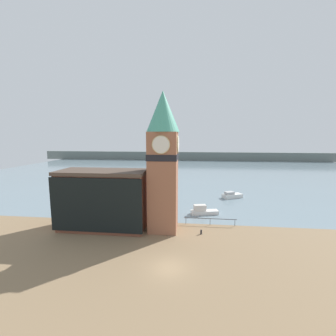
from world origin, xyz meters
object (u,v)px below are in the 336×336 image
mooring_bollard_near (201,232)px  pier_building (103,199)px  boat_far (232,195)px  boat_near (203,211)px  clock_tower (163,158)px

mooring_bollard_near → pier_building: bearing=177.3°
pier_building → boat_far: size_ratio=2.71×
pier_building → boat_near: (15.52, 7.86, -3.88)m
pier_building → mooring_bollard_near: 15.46m
clock_tower → pier_building: size_ratio=1.53×
boat_far → clock_tower: bearing=-151.3°
pier_building → mooring_bollard_near: size_ratio=19.59×
clock_tower → boat_far: clock_tower is taller
boat_near → boat_far: (7.09, 11.93, -0.06)m
pier_building → boat_far: bearing=41.2°
clock_tower → boat_near: bearing=50.0°
boat_near → mooring_bollard_near: size_ratio=7.51×
boat_near → boat_far: boat_near is taller
boat_near → boat_far: bearing=47.0°
mooring_bollard_near → clock_tower: bearing=169.4°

